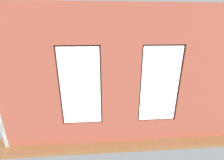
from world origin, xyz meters
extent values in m
cube|color=brown|center=(0.00, 0.00, -0.05)|extent=(6.58, 5.62, 0.10)
cube|color=brown|center=(-2.22, 2.43, 1.71)|extent=(1.54, 0.16, 3.42)
cube|color=brown|center=(0.00, 2.43, 1.71)|extent=(0.92, 0.16, 3.42)
cube|color=brown|center=(2.22, 2.43, 1.71)|extent=(1.54, 0.16, 3.42)
cube|color=brown|center=(-0.96, 2.43, 0.30)|extent=(0.99, 0.16, 0.61)
cube|color=brown|center=(-0.96, 2.43, 2.99)|extent=(0.99, 0.16, 0.85)
cube|color=white|center=(-0.96, 2.47, 1.59)|extent=(0.93, 0.03, 1.91)
cube|color=#38281E|center=(-0.96, 2.41, 1.59)|extent=(0.99, 0.04, 1.97)
cube|color=brown|center=(0.96, 2.43, 0.30)|extent=(0.99, 0.16, 0.61)
cube|color=brown|center=(0.96, 2.43, 2.99)|extent=(0.99, 0.16, 0.85)
cube|color=white|center=(0.96, 2.47, 1.59)|extent=(0.93, 0.03, 1.91)
cube|color=#38281E|center=(0.96, 2.41, 1.59)|extent=(0.99, 0.04, 1.97)
cube|color=olive|center=(0.00, 2.33, 0.58)|extent=(3.11, 0.24, 0.06)
cube|color=black|center=(0.00, 2.34, 1.72)|extent=(0.48, 0.03, 0.63)
cube|color=#A33875|center=(0.00, 2.33, 1.72)|extent=(0.42, 0.01, 0.57)
cube|color=silver|center=(2.94, 0.20, 1.71)|extent=(0.10, 4.62, 3.42)
cube|color=black|center=(0.48, 1.73, 0.21)|extent=(1.85, 0.85, 0.42)
cube|color=black|center=(0.48, 2.06, 0.61)|extent=(1.85, 0.24, 0.38)
cube|color=black|center=(-0.34, 1.73, 0.52)|extent=(0.22, 0.85, 0.24)
cube|color=black|center=(1.29, 1.73, 0.52)|extent=(0.22, 0.85, 0.24)
cube|color=black|center=(0.12, 1.69, 0.48)|extent=(0.65, 0.65, 0.12)
cube|color=black|center=(0.83, 1.69, 0.48)|extent=(0.65, 0.65, 0.12)
cube|color=black|center=(-2.24, 0.59, 0.21)|extent=(0.99, 2.15, 0.42)
cube|color=black|center=(-2.57, 0.57, 0.61)|extent=(0.38, 2.11, 0.38)
cube|color=black|center=(-2.18, -0.35, 0.52)|extent=(0.86, 0.28, 0.24)
cube|color=black|center=(-2.30, 1.53, 0.52)|extent=(0.86, 0.28, 0.24)
cube|color=black|center=(-2.16, 0.04, 0.48)|extent=(0.68, 0.55, 0.12)
cube|color=black|center=(-2.20, 0.59, 0.48)|extent=(0.68, 0.55, 0.12)
cube|color=black|center=(-2.24, 1.14, 0.48)|extent=(0.68, 0.55, 0.12)
cube|color=#A87547|center=(0.22, 0.05, 0.42)|extent=(1.22, 0.85, 0.04)
cube|color=#A87547|center=(-0.33, -0.32, 0.20)|extent=(0.07, 0.07, 0.40)
cube|color=#A87547|center=(0.77, -0.32, 0.20)|extent=(0.07, 0.07, 0.40)
cube|color=#A87547|center=(-0.33, 0.41, 0.20)|extent=(0.07, 0.07, 0.40)
cube|color=#A87547|center=(0.77, 0.41, 0.20)|extent=(0.07, 0.07, 0.40)
cylinder|color=silver|center=(0.22, 0.05, 0.50)|extent=(0.09, 0.09, 0.11)
cylinder|color=#B7333D|center=(0.59, 0.17, 0.49)|extent=(0.08, 0.08, 0.10)
cylinder|color=gray|center=(0.13, 0.17, 0.48)|extent=(0.09, 0.09, 0.08)
sphere|color=#3D8E42|center=(0.13, 0.17, 0.58)|extent=(0.11, 0.11, 0.11)
cube|color=black|center=(0.37, -0.06, 0.45)|extent=(0.16, 0.15, 0.02)
cube|color=black|center=(2.64, 0.00, 0.26)|extent=(0.91, 0.42, 0.52)
cube|color=black|center=(2.64, 0.00, 0.55)|extent=(0.47, 0.20, 0.05)
cube|color=black|center=(2.64, 0.00, 0.60)|extent=(0.06, 0.04, 0.06)
cube|color=black|center=(2.64, 0.00, 0.94)|extent=(1.07, 0.04, 0.61)
cube|color=black|center=(2.64, -0.03, 0.94)|extent=(1.02, 0.01, 0.56)
cylinder|color=olive|center=(1.13, -1.53, 0.14)|extent=(0.53, 0.53, 0.28)
ellipsoid|color=white|center=(1.13, -1.53, 0.49)|extent=(1.17, 1.17, 0.47)
ellipsoid|color=navy|center=(1.22, -1.53, 0.60)|extent=(0.44, 0.44, 0.18)
cylinder|color=gray|center=(2.34, -1.76, 0.15)|extent=(0.26, 0.26, 0.31)
cylinder|color=brown|center=(2.34, -1.76, 0.60)|extent=(0.05, 0.05, 0.58)
cone|color=#286B2D|center=(2.54, -1.78, 1.08)|extent=(0.51, 0.19, 0.48)
cone|color=#286B2D|center=(2.39, -1.60, 1.11)|extent=(0.25, 0.47, 0.52)
cone|color=#286B2D|center=(2.21, -1.67, 1.11)|extent=(0.44, 0.36, 0.53)
cone|color=#286B2D|center=(2.22, -1.87, 1.11)|extent=(0.42, 0.40, 0.53)
cone|color=#286B2D|center=(2.37, -1.91, 1.12)|extent=(0.22, 0.45, 0.54)
cylinder|color=beige|center=(-2.44, -1.81, 0.15)|extent=(0.30, 0.30, 0.30)
cylinder|color=brown|center=(-2.44, -1.81, 0.35)|extent=(0.05, 0.05, 0.10)
ellipsoid|color=#3D8E42|center=(-2.44, -1.81, 0.60)|extent=(0.60, 0.60, 0.40)
cylinder|color=#47423D|center=(-1.89, -0.91, 0.10)|extent=(0.20, 0.20, 0.20)
cylinder|color=brown|center=(-1.89, -0.91, 0.28)|extent=(0.03, 0.03, 0.17)
ellipsoid|color=#3D8E42|center=(-1.89, -0.91, 0.57)|extent=(0.42, 0.42, 0.40)
cylinder|color=#9E5638|center=(2.09, 0.90, 0.16)|extent=(0.33, 0.33, 0.31)
cylinder|color=brown|center=(2.09, 0.90, 0.36)|extent=(0.05, 0.05, 0.10)
ellipsoid|color=#337F38|center=(2.09, 0.90, 0.70)|extent=(0.64, 0.64, 0.59)
cylinder|color=gray|center=(-0.90, 1.73, 0.18)|extent=(0.34, 0.34, 0.36)
cylinder|color=brown|center=(-0.90, 1.73, 0.52)|extent=(0.06, 0.06, 0.32)
cone|color=#286B2D|center=(-0.72, 1.72, 0.88)|extent=(0.47, 0.16, 0.50)
cone|color=#286B2D|center=(-0.91, 1.93, 0.86)|extent=(0.16, 0.50, 0.48)
cone|color=#286B2D|center=(-1.06, 1.73, 0.90)|extent=(0.43, 0.14, 0.53)
cone|color=#286B2D|center=(-0.88, 1.51, 0.84)|extent=(0.17, 0.53, 0.44)
camera|label=1|loc=(0.45, 5.80, 2.91)|focal=24.00mm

